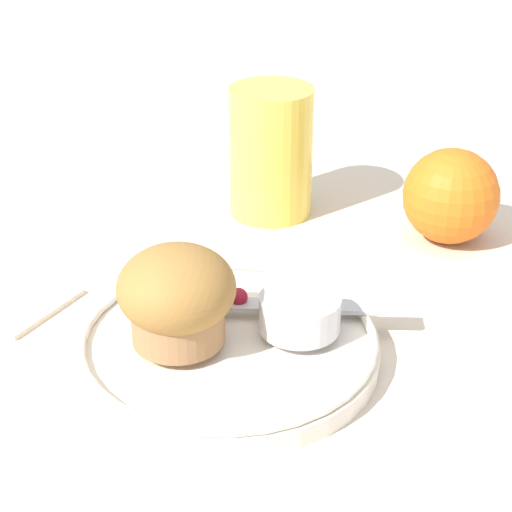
# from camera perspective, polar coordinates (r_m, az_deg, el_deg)

# --- Properties ---
(ground_plane) EXTENTS (3.00, 3.00, 0.00)m
(ground_plane) POSITION_cam_1_polar(r_m,az_deg,el_deg) (0.57, -1.38, -6.95)
(ground_plane) COLOR beige
(plate) EXTENTS (0.20, 0.20, 0.02)m
(plate) POSITION_cam_1_polar(r_m,az_deg,el_deg) (0.57, -1.87, -5.98)
(plate) COLOR silver
(plate) RESTS_ON ground_plane
(muffin) EXTENTS (0.08, 0.08, 0.06)m
(muffin) POSITION_cam_1_polar(r_m,az_deg,el_deg) (0.54, -5.30, -2.69)
(muffin) COLOR #9E7047
(muffin) RESTS_ON plate
(cream_ramekin) EXTENTS (0.05, 0.05, 0.02)m
(cream_ramekin) POSITION_cam_1_polar(r_m,az_deg,el_deg) (0.56, 2.94, -3.70)
(cream_ramekin) COLOR silver
(cream_ramekin) RESTS_ON plate
(berry_pair) EXTENTS (0.03, 0.01, 0.01)m
(berry_pair) POSITION_cam_1_polar(r_m,az_deg,el_deg) (0.59, -1.69, -2.59)
(berry_pair) COLOR maroon
(berry_pair) RESTS_ON plate
(butter_knife) EXTENTS (0.17, 0.10, 0.00)m
(butter_knife) POSITION_cam_1_polar(r_m,az_deg,el_deg) (0.59, 0.26, -3.21)
(butter_knife) COLOR #B7B7BC
(butter_knife) RESTS_ON plate
(orange_fruit) EXTENTS (0.08, 0.08, 0.08)m
(orange_fruit) POSITION_cam_1_polar(r_m,az_deg,el_deg) (0.72, 12.86, 3.92)
(orange_fruit) COLOR orange
(orange_fruit) RESTS_ON ground_plane
(juice_glass) EXTENTS (0.07, 0.07, 0.11)m
(juice_glass) POSITION_cam_1_polar(r_m,az_deg,el_deg) (0.75, 1.00, 6.96)
(juice_glass) COLOR #EAD14C
(juice_glass) RESTS_ON ground_plane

